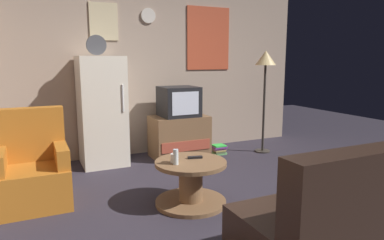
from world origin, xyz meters
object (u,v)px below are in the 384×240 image
at_px(couch, 358,220).
at_px(book_stack, 219,149).
at_px(wine_glass, 176,157).
at_px(remote_control, 195,157).
at_px(standing_lamp, 265,66).
at_px(mug_ceramic_white, 174,158).
at_px(coffee_table, 191,183).
at_px(tv_stand, 179,136).
at_px(armchair, 32,171).
at_px(crt_tv, 179,102).
at_px(fridge, 102,111).

xyz_separation_m(couch, book_stack, (0.52, 2.93, -0.23)).
bearing_deg(wine_glass, remote_control, 22.54).
xyz_separation_m(standing_lamp, mug_ceramic_white, (-2.07, -1.34, -0.86)).
bearing_deg(wine_glass, coffee_table, 12.66).
bearing_deg(coffee_table, tv_stand, 70.69).
xyz_separation_m(standing_lamp, remote_control, (-1.82, -1.29, -0.90)).
bearing_deg(tv_stand, coffee_table, -109.31).
bearing_deg(standing_lamp, armchair, -168.85).
distance_m(crt_tv, coffee_table, 1.88).
height_order(tv_stand, couch, couch).
height_order(standing_lamp, coffee_table, standing_lamp).
xyz_separation_m(wine_glass, book_stack, (1.36, 1.55, -0.45)).
distance_m(mug_ceramic_white, armchair, 1.45).
xyz_separation_m(tv_stand, crt_tv, (-0.01, -0.00, 0.53)).
relative_size(remote_control, book_stack, 0.68).
distance_m(mug_ceramic_white, remote_control, 0.26).
distance_m(crt_tv, wine_glass, 1.91).
distance_m(tv_stand, armchair, 2.26).
bearing_deg(fridge, book_stack, -8.83).
bearing_deg(armchair, mug_ceramic_white, -28.18).
relative_size(tv_stand, wine_glass, 5.60).
bearing_deg(tv_stand, armchair, -154.24).
xyz_separation_m(mug_ceramic_white, couch, (0.84, -1.44, -0.18)).
xyz_separation_m(coffee_table, mug_ceramic_white, (-0.17, 0.02, 0.27)).
distance_m(coffee_table, remote_control, 0.26).
height_order(fridge, book_stack, fridge).
distance_m(standing_lamp, wine_glass, 2.64).
bearing_deg(mug_ceramic_white, crt_tv, 65.63).
relative_size(fridge, couch, 1.04).
relative_size(coffee_table, armchair, 0.75).
distance_m(crt_tv, book_stack, 0.98).
relative_size(fridge, mug_ceramic_white, 19.67).
xyz_separation_m(coffee_table, couch, (0.67, -1.42, 0.09)).
bearing_deg(armchair, tv_stand, 25.76).
relative_size(crt_tv, book_stack, 2.46).
bearing_deg(book_stack, crt_tv, 164.01).
bearing_deg(tv_stand, book_stack, -16.21).
bearing_deg(standing_lamp, couch, -113.85).
height_order(mug_ceramic_white, book_stack, mug_ceramic_white).
height_order(fridge, wine_glass, fridge).
bearing_deg(armchair, wine_glass, -30.39).
height_order(standing_lamp, wine_glass, standing_lamp).
relative_size(standing_lamp, couch, 0.94).
distance_m(tv_stand, wine_glass, 1.90).
bearing_deg(coffee_table, book_stack, 51.90).
bearing_deg(armchair, coffee_table, -25.95).
bearing_deg(couch, mug_ceramic_white, 120.12).
bearing_deg(wine_glass, tv_stand, 65.99).
xyz_separation_m(fridge, tv_stand, (1.12, -0.09, -0.45)).
bearing_deg(remote_control, tv_stand, 86.49).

